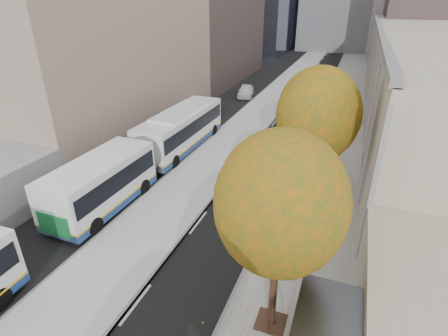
% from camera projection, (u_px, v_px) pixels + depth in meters
% --- Properties ---
extents(bus_platform, '(4.25, 150.00, 0.15)m').
position_uv_depth(bus_platform, '(250.00, 122.00, 33.91)').
color(bus_platform, '#BCBCBC').
rests_on(bus_platform, ground).
extents(sidewalk, '(4.75, 150.00, 0.08)m').
position_uv_depth(sidewalk, '(335.00, 133.00, 31.39)').
color(sidewalk, slate).
rests_on(sidewalk, ground).
extents(building_tan, '(18.00, 92.00, 8.00)m').
position_uv_depth(building_tan, '(437.00, 51.00, 50.42)').
color(building_tan, '#A69885').
rests_on(building_tan, ground).
extents(tree_c, '(4.20, 4.20, 7.28)m').
position_uv_depth(tree_c, '(281.00, 204.00, 10.77)').
color(tree_c, black).
rests_on(tree_c, sidewalk).
extents(tree_d, '(4.40, 4.40, 7.60)m').
position_uv_depth(tree_d, '(318.00, 115.00, 18.24)').
color(tree_d, black).
rests_on(tree_d, sidewalk).
extents(bus_far, '(2.95, 18.17, 3.02)m').
position_uv_depth(bus_far, '(154.00, 148.00, 24.12)').
color(bus_far, white).
rests_on(bus_far, ground).
extents(distant_car, '(2.49, 4.48, 1.44)m').
position_uv_depth(distant_car, '(246.00, 91.00, 42.64)').
color(distant_car, silver).
rests_on(distant_car, ground).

